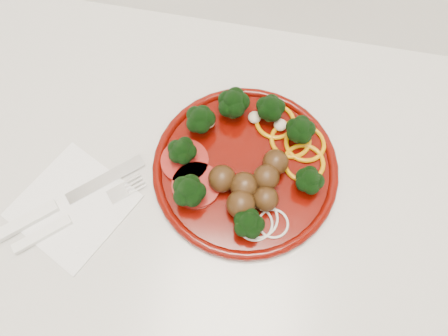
% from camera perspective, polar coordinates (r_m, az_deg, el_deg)
% --- Properties ---
extents(counter, '(2.40, 0.60, 0.90)m').
position_cam_1_polar(counter, '(1.10, -9.29, -8.98)').
color(counter, silver).
rests_on(counter, ground).
extents(plate, '(0.27, 0.27, 0.06)m').
position_cam_1_polar(plate, '(0.63, 2.83, 0.44)').
color(plate, '#4D0702').
rests_on(plate, counter).
extents(napkin, '(0.19, 0.19, 0.00)m').
position_cam_1_polar(napkin, '(0.67, -19.11, -4.67)').
color(napkin, white).
rests_on(napkin, counter).
extents(knife, '(0.18, 0.17, 0.01)m').
position_cam_1_polar(knife, '(0.67, -21.49, -4.79)').
color(knife, silver).
rests_on(knife, napkin).
extents(fork, '(0.16, 0.15, 0.01)m').
position_cam_1_polar(fork, '(0.66, -20.82, -7.04)').
color(fork, white).
rests_on(fork, napkin).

